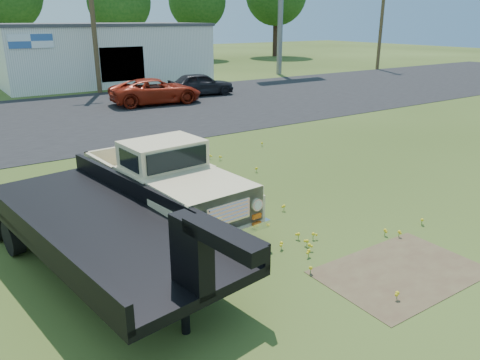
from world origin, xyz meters
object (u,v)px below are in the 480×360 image
at_px(red_pickup, 156,91).
at_px(flatbed_trailer, 96,217).
at_px(vintage_pickup_truck, 164,180).
at_px(dark_sedan, 201,84).

bearing_deg(red_pickup, flatbed_trailer, 157.75).
distance_m(flatbed_trailer, red_pickup, 17.92).
bearing_deg(vintage_pickup_truck, flatbed_trailer, -151.88).
bearing_deg(red_pickup, vintage_pickup_truck, 161.94).
distance_m(vintage_pickup_truck, flatbed_trailer, 2.37).
bearing_deg(dark_sedan, flatbed_trailer, 153.34).
relative_size(red_pickup, dark_sedan, 1.24).
relative_size(vintage_pickup_truck, dark_sedan, 1.31).
xyz_separation_m(red_pickup, dark_sedan, (3.52, 1.27, -0.01)).
height_order(vintage_pickup_truck, flatbed_trailer, flatbed_trailer).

